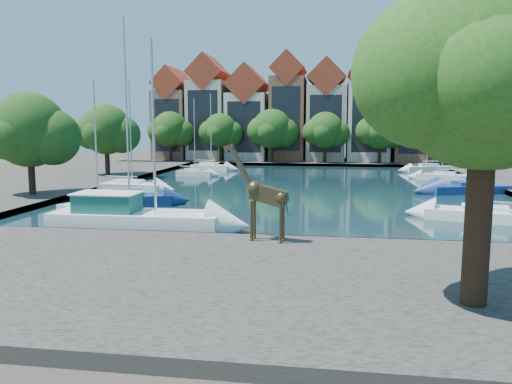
% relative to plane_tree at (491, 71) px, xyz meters
% --- Properties ---
extents(ground, '(160.00, 160.00, 0.00)m').
position_rel_plane_tree_xyz_m(ground, '(-7.62, 9.01, -7.67)').
color(ground, '#38332B').
rests_on(ground, ground).
extents(water_basin, '(38.00, 50.00, 0.08)m').
position_rel_plane_tree_xyz_m(water_basin, '(-7.62, 33.01, -7.63)').
color(water_basin, black).
rests_on(water_basin, ground).
extents(near_quay, '(50.00, 14.00, 0.50)m').
position_rel_plane_tree_xyz_m(near_quay, '(-7.62, 2.01, -7.42)').
color(near_quay, '#4D4A43').
rests_on(near_quay, ground).
extents(far_quay, '(60.00, 16.00, 0.50)m').
position_rel_plane_tree_xyz_m(far_quay, '(-7.62, 65.01, -7.42)').
color(far_quay, '#4D4A43').
rests_on(far_quay, ground).
extents(left_quay, '(14.00, 52.00, 0.50)m').
position_rel_plane_tree_xyz_m(left_quay, '(-32.62, 33.01, -7.42)').
color(left_quay, '#4D4A43').
rests_on(left_quay, ground).
extents(plane_tree, '(8.32, 6.40, 10.62)m').
position_rel_plane_tree_xyz_m(plane_tree, '(0.00, 0.00, 0.00)').
color(plane_tree, '#332114').
rests_on(plane_tree, near_quay).
extents(townhouse_west_end, '(5.44, 9.18, 14.93)m').
position_rel_plane_tree_xyz_m(townhouse_west_end, '(-30.62, 64.99, -0.31)').
color(townhouse_west_end, brown).
rests_on(townhouse_west_end, far_quay).
extents(townhouse_west_mid, '(5.94, 9.18, 16.79)m').
position_rel_plane_tree_xyz_m(townhouse_west_mid, '(-24.62, 64.99, 0.56)').
color(townhouse_west_mid, '#C2B595').
rests_on(townhouse_west_mid, far_quay).
extents(townhouse_west_inner, '(6.43, 9.18, 15.15)m').
position_rel_plane_tree_xyz_m(townhouse_west_inner, '(-18.12, 64.99, -0.32)').
color(townhouse_west_inner, beige).
rests_on(townhouse_west_inner, far_quay).
extents(townhouse_center, '(5.44, 9.18, 16.93)m').
position_rel_plane_tree_xyz_m(townhouse_center, '(-11.62, 64.99, 0.69)').
color(townhouse_center, brown).
rests_on(townhouse_center, far_quay).
extents(townhouse_east_inner, '(5.94, 9.18, 15.79)m').
position_rel_plane_tree_xyz_m(townhouse_east_inner, '(-5.62, 64.99, 0.06)').
color(townhouse_east_inner, tan).
rests_on(townhouse_east_inner, far_quay).
extents(townhouse_east_mid, '(6.43, 9.18, 16.65)m').
position_rel_plane_tree_xyz_m(townhouse_east_mid, '(0.88, 64.99, 0.43)').
color(townhouse_east_mid, beige).
rests_on(townhouse_east_mid, far_quay).
extents(townhouse_east_end, '(5.44, 9.18, 14.43)m').
position_rel_plane_tree_xyz_m(townhouse_east_end, '(7.38, 64.99, -0.56)').
color(townhouse_east_end, brown).
rests_on(townhouse_east_end, far_quay).
extents(far_tree_far_west, '(7.28, 5.60, 7.68)m').
position_rel_plane_tree_xyz_m(far_tree_far_west, '(-29.51, 59.50, -2.49)').
color(far_tree_far_west, '#332114').
rests_on(far_tree_far_west, far_quay).
extents(far_tree_west, '(6.76, 5.20, 7.36)m').
position_rel_plane_tree_xyz_m(far_tree_west, '(-21.52, 59.50, -2.60)').
color(far_tree_west, '#332114').
rests_on(far_tree_west, far_quay).
extents(far_tree_mid_west, '(7.80, 6.00, 8.00)m').
position_rel_plane_tree_xyz_m(far_tree_mid_west, '(-13.51, 59.50, -2.38)').
color(far_tree_mid_west, '#332114').
rests_on(far_tree_mid_west, far_quay).
extents(far_tree_mid_east, '(7.02, 5.40, 7.52)m').
position_rel_plane_tree_xyz_m(far_tree_mid_east, '(-5.52, 59.50, -2.54)').
color(far_tree_mid_east, '#332114').
rests_on(far_tree_mid_east, far_quay).
extents(far_tree_east, '(7.54, 5.80, 7.84)m').
position_rel_plane_tree_xyz_m(far_tree_east, '(2.49, 59.50, -2.43)').
color(far_tree_east, '#332114').
rests_on(far_tree_east, far_quay).
extents(far_tree_far_east, '(6.76, 5.20, 7.36)m').
position_rel_plane_tree_xyz_m(far_tree_far_east, '(10.48, 59.50, -2.60)').
color(far_tree_far_east, '#332114').
rests_on(far_tree_far_east, far_quay).
extents(side_tree_left_near, '(7.80, 6.00, 8.20)m').
position_rel_plane_tree_xyz_m(side_tree_left_near, '(-28.51, 21.00, -2.18)').
color(side_tree_left_near, '#332114').
rests_on(side_tree_left_near, left_quay).
extents(side_tree_left_far, '(7.28, 5.60, 7.88)m').
position_rel_plane_tree_xyz_m(side_tree_left_far, '(-29.51, 37.00, -2.29)').
color(side_tree_left_far, '#332114').
rests_on(side_tree_left_far, left_quay).
extents(giraffe_statue, '(3.25, 0.98, 4.66)m').
position_rel_plane_tree_xyz_m(giraffe_statue, '(-7.85, 7.56, -4.88)').
color(giraffe_statue, '#392F1C').
rests_on(giraffe_statue, near_quay).
extents(motorsailer, '(9.87, 3.01, 10.75)m').
position_rel_plane_tree_xyz_m(motorsailer, '(-16.04, 11.00, -6.77)').
color(motorsailer, white).
rests_on(motorsailer, water_basin).
extents(sailboat_left_a, '(6.22, 4.05, 8.96)m').
position_rel_plane_tree_xyz_m(sailboat_left_a, '(-19.97, 14.94, -7.10)').
color(sailboat_left_a, silver).
rests_on(sailboat_left_a, water_basin).
extents(sailboat_left_b, '(6.73, 3.94, 13.74)m').
position_rel_plane_tree_xyz_m(sailboat_left_b, '(-19.62, 19.29, -6.93)').
color(sailboat_left_b, navy).
rests_on(sailboat_left_b, water_basin).
extents(sailboat_left_c, '(6.11, 2.76, 9.92)m').
position_rel_plane_tree_xyz_m(sailboat_left_c, '(-22.62, 27.08, -7.04)').
color(sailboat_left_c, white).
rests_on(sailboat_left_c, water_basin).
extents(sailboat_left_d, '(4.46, 1.94, 9.07)m').
position_rel_plane_tree_xyz_m(sailboat_left_d, '(-20.57, 41.08, -7.09)').
color(sailboat_left_d, silver).
rests_on(sailboat_left_d, water_basin).
extents(sailboat_left_e, '(5.69, 3.03, 10.06)m').
position_rel_plane_tree_xyz_m(sailboat_left_e, '(-20.48, 48.81, -7.03)').
color(sailboat_left_e, silver).
rests_on(sailboat_left_e, water_basin).
extents(sailboat_right_a, '(6.61, 3.80, 8.56)m').
position_rel_plane_tree_xyz_m(sailboat_right_a, '(4.62, 16.91, -7.08)').
color(sailboat_right_a, white).
rests_on(sailboat_right_a, water_basin).
extents(sailboat_right_b, '(7.54, 4.43, 10.48)m').
position_rel_plane_tree_xyz_m(sailboat_right_b, '(7.38, 30.15, -7.03)').
color(sailboat_right_b, navy).
rests_on(sailboat_right_b, water_basin).
extents(sailboat_right_c, '(5.44, 3.38, 8.68)m').
position_rel_plane_tree_xyz_m(sailboat_right_c, '(7.38, 40.98, -7.09)').
color(sailboat_right_c, silver).
rests_on(sailboat_right_c, water_basin).
extents(sailboat_right_d, '(5.37, 2.81, 10.55)m').
position_rel_plane_tree_xyz_m(sailboat_right_d, '(7.38, 49.96, -6.96)').
color(sailboat_right_d, beige).
rests_on(sailboat_right_d, water_basin).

